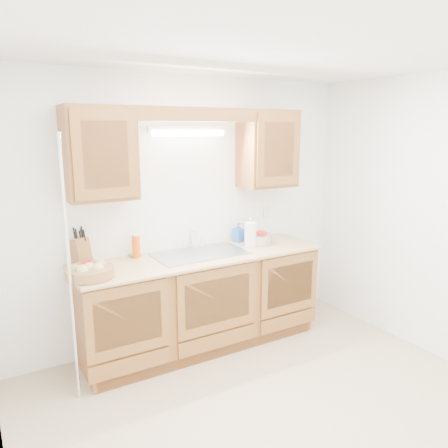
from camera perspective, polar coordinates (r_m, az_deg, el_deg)
room at (r=2.93m, az=7.78°, el=-2.98°), size 3.52×3.50×2.50m
base_cabinets at (r=4.15m, az=-3.01°, el=-10.05°), size 2.20×0.60×0.86m
countertop at (r=3.99m, az=-2.98°, el=-4.27°), size 2.30×0.63×0.04m
upper_cabinet_left at (r=3.67m, az=-15.97°, el=8.84°), size 0.55×0.33×0.75m
upper_cabinet_right at (r=4.40m, az=5.72°, el=9.74°), size 0.55×0.33×0.75m
valance at (r=3.83m, az=-3.23°, el=14.13°), size 2.20×0.05×0.12m
fluorescent_fixture at (r=4.03m, az=-4.72°, el=11.98°), size 0.76×0.08×0.08m
sink at (r=4.02m, az=-3.11°, el=-4.90°), size 0.84×0.46×0.36m
wire_shelf_pole at (r=3.35m, az=-19.51°, el=-6.08°), size 0.03×0.03×2.00m
outlet_plate at (r=4.67m, az=5.60°, el=1.54°), size 0.08×0.01×0.12m
fruit_basket at (r=3.52m, az=-17.17°, el=-5.85°), size 0.46×0.46×0.12m
knife_block at (r=3.81m, az=-18.19°, el=-3.47°), size 0.16×0.22×0.34m
orange_canister at (r=3.94m, az=-11.41°, el=-2.80°), size 0.09×0.09×0.21m
soap_bottle at (r=4.41m, az=1.86°, el=-1.05°), size 0.11×0.11×0.20m
sponge at (r=4.00m, az=-11.57°, el=-4.03°), size 0.10×0.07×0.02m
paper_towel at (r=4.22m, az=3.49°, el=-1.41°), size 0.14×0.14×0.28m
apple_bowl at (r=4.35m, az=4.60°, el=-1.81°), size 0.32×0.32×0.14m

